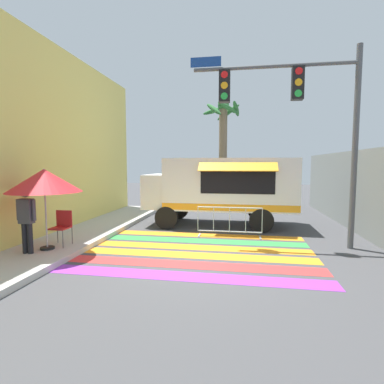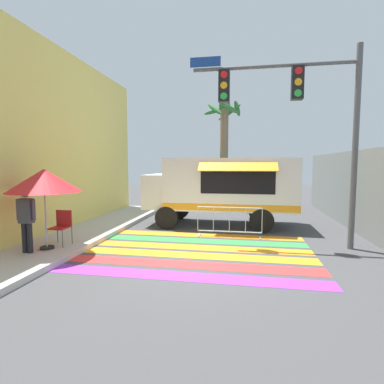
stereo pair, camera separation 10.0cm
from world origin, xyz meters
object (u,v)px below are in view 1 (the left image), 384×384
(patio_umbrella, at_px, (44,181))
(vendor_person, at_px, (26,217))
(barricade_front, at_px, (229,222))
(food_truck, at_px, (219,185))
(traffic_signal_pole, at_px, (298,106))
(palm_tree, at_px, (223,140))
(folding_chair, at_px, (62,224))

(patio_umbrella, distance_m, vendor_person, 1.02)
(patio_umbrella, height_order, barricade_front, patio_umbrella)
(food_truck, bearing_deg, patio_umbrella, -131.79)
(traffic_signal_pole, bearing_deg, patio_umbrella, -163.36)
(patio_umbrella, bearing_deg, barricade_front, 30.66)
(patio_umbrella, relative_size, palm_tree, 0.36)
(vendor_person, bearing_deg, food_truck, 32.69)
(folding_chair, xyz_separation_m, vendor_person, (-0.38, -0.90, 0.35))
(patio_umbrella, distance_m, barricade_front, 5.65)
(folding_chair, relative_size, barricade_front, 0.45)
(vendor_person, distance_m, barricade_front, 5.92)
(vendor_person, height_order, palm_tree, palm_tree)
(folding_chair, xyz_separation_m, barricade_front, (4.57, 2.30, -0.23))
(patio_umbrella, height_order, vendor_person, patio_umbrella)
(food_truck, distance_m, palm_tree, 5.14)
(food_truck, height_order, barricade_front, food_truck)
(food_truck, distance_m, traffic_signal_pole, 4.38)
(barricade_front, bearing_deg, palm_tree, 95.64)
(food_truck, relative_size, barricade_front, 2.69)
(traffic_signal_pole, xyz_separation_m, patio_umbrella, (-6.60, -1.97, -2.06))
(folding_chair, height_order, barricade_front, folding_chair)
(food_truck, distance_m, patio_umbrella, 6.30)
(food_truck, bearing_deg, folding_chair, -134.03)
(folding_chair, bearing_deg, barricade_front, 17.88)
(patio_umbrella, bearing_deg, palm_tree, 66.63)
(barricade_front, xyz_separation_m, palm_tree, (-0.65, 6.58, 3.22))
(food_truck, bearing_deg, palm_tree, 91.77)
(patio_umbrella, bearing_deg, food_truck, 48.21)
(vendor_person, bearing_deg, traffic_signal_pole, 2.92)
(traffic_signal_pole, bearing_deg, barricade_front, 157.02)
(food_truck, xyz_separation_m, palm_tree, (-0.14, 4.68, 2.13))
(food_truck, bearing_deg, barricade_front, -75.15)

